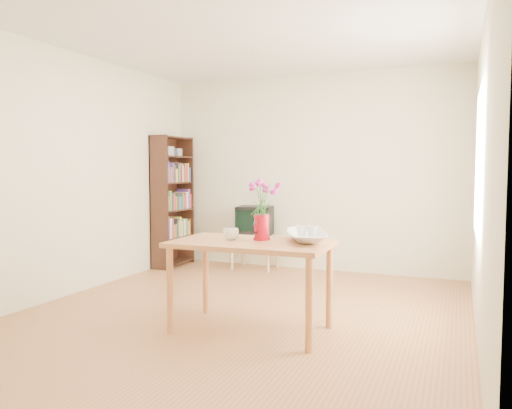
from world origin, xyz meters
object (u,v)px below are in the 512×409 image
at_px(pitcher, 262,228).
at_px(television, 255,220).
at_px(table, 251,252).
at_px(bowl, 306,213).
at_px(mug, 231,234).

distance_m(pitcher, television, 2.54).
xyz_separation_m(table, bowl, (0.41, 0.21, 0.32)).
relative_size(bowl, television, 0.96).
height_order(mug, television, mug).
distance_m(table, pitcher, 0.23).
distance_m(mug, television, 2.55).
xyz_separation_m(table, pitcher, (0.05, 0.11, 0.19)).
height_order(pitcher, television, pitcher).
relative_size(pitcher, bowl, 0.45).
bearing_deg(pitcher, table, -96.78).
bearing_deg(mug, television, -78.07).
bearing_deg(pitcher, mug, -138.93).
bearing_deg(television, pitcher, -75.62).
height_order(table, bowl, bowl).
height_order(table, pitcher, pitcher).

